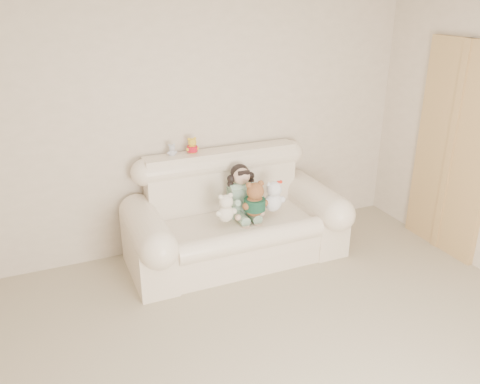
# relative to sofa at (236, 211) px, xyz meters

# --- Properties ---
(wall_back) EXTENTS (4.50, 0.00, 4.50)m
(wall_back) POSITION_rel_sofa_xyz_m (-0.17, 0.50, 0.78)
(wall_back) COLOR beige
(wall_back) RESTS_ON ground
(sofa) EXTENTS (2.10, 0.95, 1.03)m
(sofa) POSITION_rel_sofa_xyz_m (0.00, 0.00, 0.00)
(sofa) COLOR #FFF0CD
(sofa) RESTS_ON floor
(door_panel) EXTENTS (0.06, 0.90, 2.10)m
(door_panel) POSITION_rel_sofa_xyz_m (2.05, -0.60, 0.54)
(door_panel) COLOR #B3874C
(door_panel) RESTS_ON floor
(seated_child) EXTENTS (0.33, 0.40, 0.53)m
(seated_child) POSITION_rel_sofa_xyz_m (0.09, 0.08, 0.17)
(seated_child) COLOR #2C7743
(seated_child) RESTS_ON sofa
(brown_teddy) EXTENTS (0.27, 0.21, 0.41)m
(brown_teddy) POSITION_rel_sofa_xyz_m (0.13, -0.14, 0.19)
(brown_teddy) COLOR brown
(brown_teddy) RESTS_ON sofa
(white_cat) EXTENTS (0.29, 0.26, 0.37)m
(white_cat) POSITION_rel_sofa_xyz_m (0.35, -0.11, 0.17)
(white_cat) COLOR silver
(white_cat) RESTS_ON sofa
(cream_teddy) EXTENTS (0.25, 0.23, 0.33)m
(cream_teddy) POSITION_rel_sofa_xyz_m (-0.16, -0.15, 0.15)
(cream_teddy) COLOR white
(cream_teddy) RESTS_ON sofa
(yellow_mini_bear) EXTENTS (0.14, 0.11, 0.20)m
(yellow_mini_bear) POSITION_rel_sofa_xyz_m (-0.30, 0.39, 0.60)
(yellow_mini_bear) COLOR #F9AE34
(yellow_mini_bear) RESTS_ON sofa
(grey_mini_plush) EXTENTS (0.10, 0.08, 0.16)m
(grey_mini_plush) POSITION_rel_sofa_xyz_m (-0.50, 0.39, 0.57)
(grey_mini_plush) COLOR silver
(grey_mini_plush) RESTS_ON sofa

